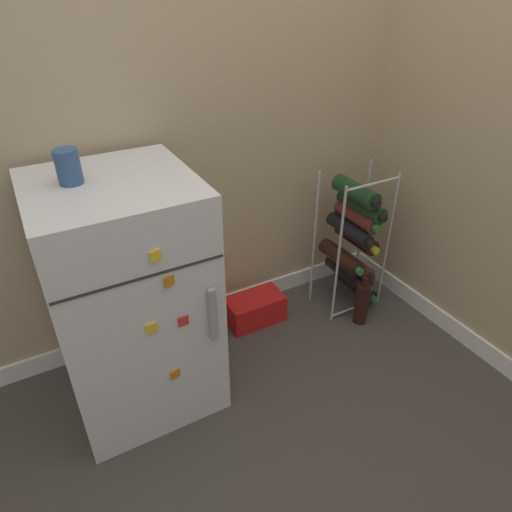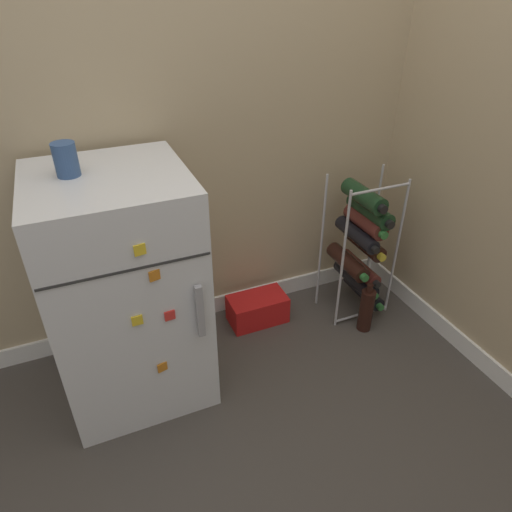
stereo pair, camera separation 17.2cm
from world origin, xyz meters
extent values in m
plane|color=#423D38|center=(0.00, 0.00, 0.00)|extent=(14.00, 14.00, 0.00)
cube|color=tan|center=(0.00, 0.66, 1.25)|extent=(6.82, 0.06, 2.50)
cube|color=white|center=(0.00, 0.63, 0.04)|extent=(6.82, 0.01, 0.09)
cube|color=silver|center=(-0.49, 0.33, 0.46)|extent=(0.53, 0.54, 0.93)
cube|color=#2D2D2D|center=(-0.49, 0.06, 0.72)|extent=(0.52, 0.00, 0.01)
cube|color=#9E9EA3|center=(-0.28, 0.04, 0.51)|extent=(0.02, 0.02, 0.21)
cube|color=orange|center=(-0.43, 0.06, 0.29)|extent=(0.04, 0.01, 0.04)
cube|color=orange|center=(-0.41, 0.06, 0.69)|extent=(0.04, 0.01, 0.04)
cube|color=red|center=(-0.38, 0.06, 0.52)|extent=(0.04, 0.01, 0.04)
cube|color=yellow|center=(-0.49, 0.06, 0.53)|extent=(0.04, 0.01, 0.04)
cube|color=yellow|center=(-0.44, 0.06, 0.79)|extent=(0.04, 0.01, 0.04)
cylinder|color=#B2B2B7|center=(0.46, 0.30, 0.36)|extent=(0.01, 0.01, 0.72)
cylinder|color=#B2B2B7|center=(0.76, 0.30, 0.36)|extent=(0.01, 0.01, 0.72)
cylinder|color=#B2B2B7|center=(0.46, 0.49, 0.36)|extent=(0.01, 0.01, 0.72)
cylinder|color=#B2B2B7|center=(0.76, 0.49, 0.36)|extent=(0.01, 0.01, 0.72)
cylinder|color=#B2B2B7|center=(0.61, 0.30, 0.02)|extent=(0.30, 0.01, 0.01)
cylinder|color=#B2B2B7|center=(0.61, 0.30, 0.70)|extent=(0.30, 0.01, 0.01)
cylinder|color=black|center=(0.68, 0.39, 0.08)|extent=(0.07, 0.27, 0.07)
cylinder|color=#2D7033|center=(0.68, 0.25, 0.08)|extent=(0.03, 0.02, 0.03)
cylinder|color=black|center=(0.62, 0.39, 0.18)|extent=(0.08, 0.29, 0.08)
cylinder|color=#2D7033|center=(0.62, 0.24, 0.18)|extent=(0.04, 0.02, 0.04)
cylinder|color=#56231E|center=(0.63, 0.39, 0.23)|extent=(0.07, 0.27, 0.07)
cylinder|color=black|center=(0.63, 0.24, 0.23)|extent=(0.03, 0.02, 0.03)
cylinder|color=black|center=(0.56, 0.39, 0.29)|extent=(0.08, 0.27, 0.08)
cylinder|color=#2D7033|center=(0.56, 0.25, 0.29)|extent=(0.04, 0.02, 0.04)
cylinder|color=black|center=(0.64, 0.39, 0.38)|extent=(0.08, 0.25, 0.08)
cylinder|color=gold|center=(0.64, 0.26, 0.38)|extent=(0.04, 0.02, 0.04)
cylinder|color=black|center=(0.59, 0.39, 0.44)|extent=(0.07, 0.28, 0.07)
cylinder|color=black|center=(0.59, 0.24, 0.44)|extent=(0.03, 0.02, 0.03)
cylinder|color=#56231E|center=(0.63, 0.39, 0.50)|extent=(0.08, 0.25, 0.08)
cylinder|color=#2D7033|center=(0.63, 0.25, 0.50)|extent=(0.04, 0.02, 0.04)
cylinder|color=#19381E|center=(0.65, 0.39, 0.55)|extent=(0.08, 0.28, 0.08)
cylinder|color=black|center=(0.65, 0.24, 0.55)|extent=(0.04, 0.02, 0.04)
cylinder|color=#19381E|center=(0.60, 0.39, 0.63)|extent=(0.08, 0.26, 0.08)
cylinder|color=black|center=(0.60, 0.25, 0.63)|extent=(0.04, 0.02, 0.04)
cube|color=red|center=(0.12, 0.48, 0.07)|extent=(0.28, 0.16, 0.14)
cylinder|color=#335184|center=(-0.59, 0.37, 0.98)|extent=(0.07, 0.07, 0.11)
cylinder|color=black|center=(0.58, 0.22, 0.11)|extent=(0.07, 0.07, 0.22)
cylinder|color=black|center=(0.58, 0.22, 0.24)|extent=(0.03, 0.03, 0.04)
camera|label=1|loc=(-0.73, -1.07, 1.50)|focal=32.00mm
camera|label=2|loc=(-0.58, -1.15, 1.50)|focal=32.00mm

